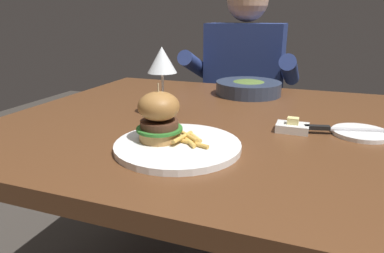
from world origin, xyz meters
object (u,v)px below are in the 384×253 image
(main_plate, at_px, (178,146))
(table_knife, at_px, (340,129))
(diner_person, at_px, (242,109))
(bread_plate, at_px, (361,133))
(burger_sandwich, at_px, (159,116))
(soup_bowl, at_px, (248,88))
(wine_glass, at_px, (162,62))
(butter_dish, at_px, (292,127))

(main_plate, bearing_deg, table_knife, 34.31)
(diner_person, bearing_deg, bread_plate, -60.15)
(diner_person, bearing_deg, burger_sandwich, -88.51)
(burger_sandwich, height_order, soup_bowl, burger_sandwich)
(main_plate, distance_m, table_knife, 0.40)
(soup_bowl, bearing_deg, main_plate, -93.38)
(diner_person, bearing_deg, table_knife, -63.24)
(wine_glass, height_order, butter_dish, wine_glass)
(soup_bowl, bearing_deg, diner_person, 103.72)
(table_knife, xyz_separation_m, diner_person, (-0.40, 0.80, -0.19))
(burger_sandwich, xyz_separation_m, bread_plate, (0.42, 0.23, -0.06))
(burger_sandwich, bearing_deg, butter_dish, 36.88)
(bread_plate, relative_size, diner_person, 0.11)
(bread_plate, bearing_deg, table_knife, -166.30)
(main_plate, xyz_separation_m, butter_dish, (0.22, 0.20, 0.00))
(main_plate, height_order, diner_person, diner_person)
(main_plate, xyz_separation_m, bread_plate, (0.38, 0.24, -0.00))
(bread_plate, bearing_deg, soup_bowl, 134.76)
(main_plate, xyz_separation_m, table_knife, (0.33, 0.22, 0.01))
(bread_plate, distance_m, soup_bowl, 0.49)
(burger_sandwich, relative_size, table_knife, 0.61)
(butter_dish, bearing_deg, diner_person, 109.72)
(main_plate, xyz_separation_m, soup_bowl, (0.03, 0.58, 0.02))
(soup_bowl, distance_m, diner_person, 0.49)
(bread_plate, bearing_deg, burger_sandwich, -151.37)
(main_plate, height_order, wine_glass, wine_glass)
(butter_dish, height_order, diner_person, diner_person)
(wine_glass, distance_m, soup_bowl, 0.41)
(wine_glass, bearing_deg, bread_plate, -0.35)
(table_knife, distance_m, butter_dish, 0.11)
(burger_sandwich, height_order, wine_glass, wine_glass)
(main_plate, relative_size, table_knife, 1.33)
(burger_sandwich, distance_m, wine_glass, 0.27)
(wine_glass, relative_size, bread_plate, 1.45)
(burger_sandwich, height_order, table_knife, burger_sandwich)
(wine_glass, relative_size, table_knife, 0.94)
(soup_bowl, bearing_deg, bread_plate, -45.24)
(wine_glass, bearing_deg, burger_sandwich, -66.98)
(main_plate, distance_m, burger_sandwich, 0.08)
(main_plate, bearing_deg, butter_dish, 42.95)
(table_knife, xyz_separation_m, soup_bowl, (-0.29, 0.36, 0.01))
(main_plate, distance_m, butter_dish, 0.30)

